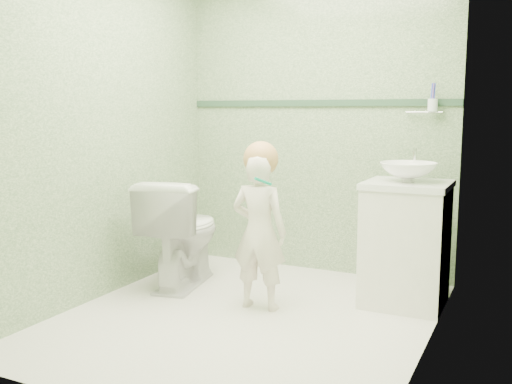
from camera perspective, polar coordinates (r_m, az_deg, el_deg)
The scene contains 12 objects.
ground at distance 3.71m, azimuth -1.04°, elevation -12.33°, with size 2.50×2.50×0.00m, color white.
room_shell at distance 3.47m, azimuth -1.09°, elevation 6.56°, with size 2.50×2.54×2.40m.
trim_stripe at distance 4.61m, azimuth 6.00°, elevation 8.77°, with size 2.20×0.02×0.05m, color #2D4B36.
vanity at distance 3.97m, azimuth 14.61°, elevation -5.18°, with size 0.52×0.50×0.80m, color white.
counter at distance 3.89m, azimuth 14.82°, elevation 0.70°, with size 0.54×0.52×0.04m, color white.
basin at distance 3.88m, azimuth 14.87°, elevation 1.93°, with size 0.37×0.37×0.13m, color white.
faucet at distance 4.06m, azimuth 15.42°, elevation 3.30°, with size 0.03×0.13×0.18m.
cup_holder at distance 4.33m, azimuth 17.04°, elevation 8.27°, with size 0.26×0.07×0.21m.
toilet at distance 4.30m, azimuth -7.34°, elevation -3.95°, with size 0.45×0.79×0.80m, color white.
toddler at distance 3.74m, azimuth 0.31°, elevation -3.99°, with size 0.37×0.24×1.02m, color white.
hair_cap at distance 3.69m, azimuth 0.49°, elevation 3.31°, with size 0.23×0.23×0.23m, color tan.
teal_toothbrush at distance 3.54m, azimuth 0.66°, elevation 1.14°, with size 0.11×0.13×0.08m.
Camera 1 is at (1.58, -3.09, 1.30)m, focal length 40.33 mm.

